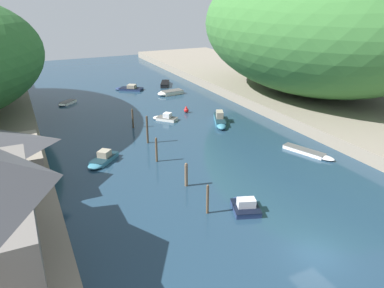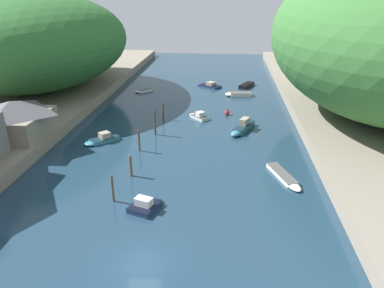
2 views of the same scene
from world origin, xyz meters
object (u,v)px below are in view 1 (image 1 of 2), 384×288
(boat_mid_channel, at_px, (245,205))
(boat_moored_right, at_px, (165,118))
(boat_small_dinghy, at_px, (66,103))
(boat_white_cruiser, at_px, (102,159))
(channel_buoy_near, at_px, (186,110))
(boat_far_upstream, at_px, (220,120))
(boat_near_quay, at_px, (169,93))
(boat_far_right_bank, at_px, (129,88))
(boat_yellow_tender, at_px, (310,153))
(boat_open_rowboat, at_px, (165,83))
(person_on_quay, at_px, (39,160))

(boat_mid_channel, distance_m, boat_moored_right, 25.87)
(boat_small_dinghy, distance_m, boat_white_cruiser, 25.75)
(boat_white_cruiser, relative_size, channel_buoy_near, 3.96)
(boat_far_upstream, bearing_deg, boat_near_quay, -64.74)
(boat_mid_channel, relative_size, channel_buoy_near, 3.44)
(boat_mid_channel, height_order, boat_moored_right, boat_mid_channel)
(boat_far_right_bank, bearing_deg, boat_yellow_tender, -128.20)
(boat_mid_channel, distance_m, boat_far_right_bank, 45.88)
(boat_near_quay, bearing_deg, boat_open_rowboat, -22.46)
(boat_far_upstream, bearing_deg, boat_small_dinghy, -22.92)
(boat_yellow_tender, bearing_deg, channel_buoy_near, -93.03)
(boat_moored_right, height_order, boat_yellow_tender, boat_moored_right)
(boat_far_right_bank, height_order, boat_yellow_tender, boat_far_right_bank)
(boat_open_rowboat, bearing_deg, boat_far_upstream, -68.50)
(boat_near_quay, height_order, person_on_quay, person_on_quay)
(boat_moored_right, height_order, boat_far_right_bank, boat_moored_right)
(boat_far_right_bank, bearing_deg, boat_small_dinghy, 150.09)
(boat_small_dinghy, xyz_separation_m, boat_open_rowboat, (20.27, 6.11, 0.14))
(boat_white_cruiser, height_order, boat_yellow_tender, boat_white_cruiser)
(boat_near_quay, xyz_separation_m, boat_far_upstream, (0.31, -18.40, 0.15))
(boat_far_upstream, distance_m, channel_buoy_near, 7.24)
(boat_far_right_bank, xyz_separation_m, person_on_quay, (-18.63, -33.32, 2.21))
(boat_white_cruiser, height_order, boat_mid_channel, boat_white_cruiser)
(boat_white_cruiser, distance_m, boat_open_rowboat, 37.69)
(boat_white_cruiser, height_order, boat_open_rowboat, boat_white_cruiser)
(boat_mid_channel, xyz_separation_m, boat_moored_right, (2.73, 25.72, -0.02))
(channel_buoy_near, bearing_deg, boat_white_cruiser, -141.50)
(boat_far_upstream, height_order, channel_buoy_near, boat_far_upstream)
(boat_near_quay, relative_size, boat_open_rowboat, 0.86)
(boat_mid_channel, bearing_deg, person_on_quay, 160.67)
(boat_far_right_bank, distance_m, boat_yellow_tender, 40.36)
(boat_far_right_bank, bearing_deg, boat_far_upstream, -129.10)
(boat_moored_right, bearing_deg, boat_near_quay, 23.07)
(boat_open_rowboat, bearing_deg, boat_mid_channel, -77.71)
(boat_small_dinghy, bearing_deg, channel_buoy_near, -173.13)
(boat_far_upstream, relative_size, boat_far_right_bank, 1.16)
(person_on_quay, bearing_deg, boat_near_quay, -37.49)
(boat_white_cruiser, bearing_deg, boat_yellow_tender, -156.77)
(boat_yellow_tender, bearing_deg, boat_open_rowboat, -106.33)
(boat_near_quay, distance_m, boat_mid_channel, 40.14)
(boat_far_upstream, height_order, person_on_quay, person_on_quay)
(boat_yellow_tender, bearing_deg, boat_moored_right, -80.45)
(boat_far_upstream, bearing_deg, boat_moored_right, -13.19)
(boat_near_quay, height_order, boat_open_rowboat, boat_open_rowboat)
(boat_moored_right, relative_size, boat_far_right_bank, 0.68)
(boat_near_quay, relative_size, boat_small_dinghy, 1.41)
(boat_far_upstream, relative_size, person_on_quay, 3.78)
(boat_far_upstream, relative_size, boat_open_rowboat, 1.09)
(boat_white_cruiser, relative_size, boat_far_upstream, 0.69)
(boat_white_cruiser, relative_size, boat_mid_channel, 1.15)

